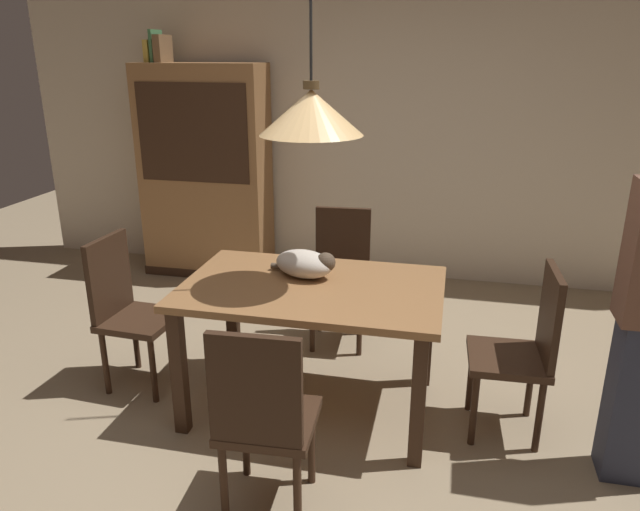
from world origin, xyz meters
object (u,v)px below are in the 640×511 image
Objects in this scene: chair_near_front at (263,415)px; book_green_slim at (156,46)px; dining_table at (311,302)px; hutch_bookcase at (206,176)px; chair_left_side at (127,306)px; book_yellow_short at (151,51)px; cat_sleeping at (306,264)px; pendant_lamp at (310,112)px; book_brown_thick at (163,49)px; chair_far_back at (341,270)px; chair_right_side at (525,346)px.

chair_near_front is 3.58× the size of book_green_slim.
hutch_bookcase is (-1.43, 1.95, 0.24)m from dining_table.
book_yellow_short is at bearing 110.60° from chair_left_side.
pendant_lamp is (0.06, -0.11, 0.84)m from cat_sleeping.
chair_near_front is 3.63m from book_brown_thick.
cat_sleeping is 0.22× the size of hutch_bookcase.
chair_near_front is 3.19m from hutch_bookcase.
chair_left_side is at bearing -174.24° from cat_sleeping.
dining_table is at bearing -89.69° from chair_far_back.
cat_sleeping is at bearing 5.76° from chair_left_side.
pendant_lamp reaches higher than chair_near_front.
book_yellow_short reaches higher than hutch_bookcase.
chair_right_side is at bearing -5.27° from cat_sleeping.
chair_right_side is (1.12, 0.88, 0.00)m from chair_near_front.
chair_left_side and chair_near_front have the same top height.
book_green_slim is (-1.80, 1.07, 1.47)m from chair_far_back.
dining_table is 0.89m from chair_near_front.
chair_left_side is (-1.13, 0.00, -0.14)m from dining_table.
book_yellow_short is (-1.86, 1.95, 1.29)m from dining_table.
pendant_lamp is 2.63m from book_brown_thick.
dining_table is 2.93m from book_brown_thick.
book_yellow_short is (-1.80, 1.83, 1.11)m from cat_sleeping.
hutch_bookcase is (-1.43, 1.95, -0.77)m from pendant_lamp.
book_yellow_short is at bearing 150.03° from chair_far_back.
book_brown_thick is (-1.75, 2.83, 1.45)m from chair_near_front.
pendant_lamp is at bearing -46.34° from book_yellow_short.
cat_sleeping is (-0.05, -0.77, 0.32)m from chair_far_back.
chair_left_side is at bearing 179.96° from chair_right_side.
book_green_slim is (-1.81, 1.95, 0.32)m from pendant_lamp.
chair_near_front is 2.30× the size of cat_sleeping.
chair_left_side and chair_right_side have the same top height.
chair_near_front is at bearing -58.22° from book_brown_thick.
book_yellow_short is 0.83× the size of book_brown_thick.
pendant_lamp is at bearing 106.53° from dining_table.
chair_left_side is at bearing -72.35° from book_brown_thick.
cat_sleeping is at bearing -53.19° from hutch_bookcase.
book_yellow_short reaches higher than chair_left_side.
book_brown_thick reaches higher than chair_far_back.
book_green_slim reaches higher than book_brown_thick.
book_brown_thick is (0.11, 0.00, 0.02)m from book_yellow_short.
chair_right_side reaches higher than dining_table.
hutch_bookcase reaches higher than dining_table.
book_brown_thick is (-1.75, 1.95, 0.30)m from pendant_lamp.
book_yellow_short reaches higher than chair_right_side.
chair_far_back is 0.50× the size of hutch_bookcase.
chair_far_back is (1.12, 0.87, 0.00)m from chair_left_side.
cat_sleeping is 2.78m from book_green_slim.
book_green_slim is (-1.81, 2.83, 1.47)m from chair_near_front.
book_green_slim reaches higher than chair_far_back.
dining_table is 1.51× the size of chair_right_side.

